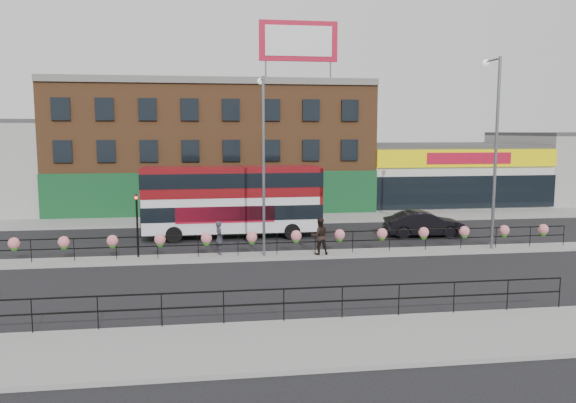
{
  "coord_description": "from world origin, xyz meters",
  "views": [
    {
      "loc": [
        -4.41,
        -28.09,
        6.49
      ],
      "look_at": [
        0.0,
        3.0,
        2.5
      ],
      "focal_mm": 35.0,
      "sensor_mm": 36.0,
      "label": 1
    }
  ],
  "objects": [
    {
      "name": "pedestrian_b",
      "position": [
        1.17,
        -0.28,
        1.1
      ],
      "size": [
        0.98,
        0.8,
        1.9
      ],
      "primitive_type": "imported",
      "rotation": [
        0.0,
        0.0,
        3.18
      ],
      "color": "black",
      "rests_on": "median"
    },
    {
      "name": "ground",
      "position": [
        0.0,
        0.0,
        0.0
      ],
      "size": [
        120.0,
        120.0,
        0.0
      ],
      "primitive_type": "plane",
      "color": "black",
      "rests_on": "ground"
    },
    {
      "name": "median",
      "position": [
        0.0,
        0.0,
        0.07
      ],
      "size": [
        60.0,
        1.6,
        0.15
      ],
      "primitive_type": "cube",
      "color": "gray",
      "rests_on": "ground"
    },
    {
      "name": "traffic_light_median",
      "position": [
        -8.0,
        0.39,
        2.47
      ],
      "size": [
        0.15,
        0.28,
        3.65
      ],
      "color": "black",
      "rests_on": "median"
    },
    {
      "name": "lamp_column_west",
      "position": [
        -1.69,
        0.05,
        5.49
      ],
      "size": [
        0.32,
        1.58,
        9.01
      ],
      "color": "slate",
      "rests_on": "median"
    },
    {
      "name": "car",
      "position": [
        8.62,
        4.32,
        0.79
      ],
      "size": [
        2.59,
        5.12,
        1.58
      ],
      "primitive_type": "imported",
      "rotation": [
        0.0,
        0.0,
        1.47
      ],
      "color": "black",
      "rests_on": "ground"
    },
    {
      "name": "median_railing",
      "position": [
        -0.0,
        0.0,
        1.05
      ],
      "size": [
        30.04,
        0.56,
        1.23
      ],
      "color": "black",
      "rests_on": "median"
    },
    {
      "name": "north_pavement",
      "position": [
        0.0,
        12.0,
        0.07
      ],
      "size": [
        60.0,
        4.0,
        0.15
      ],
      "primitive_type": "cube",
      "color": "gray",
      "rests_on": "ground"
    },
    {
      "name": "lamp_column_east",
      "position": [
        10.68,
        0.11,
        6.19
      ],
      "size": [
        0.37,
        1.79,
        10.19
      ],
      "color": "slate",
      "rests_on": "median"
    },
    {
      "name": "yellow_line_outer",
      "position": [
        0.0,
        -9.88,
        0.01
      ],
      "size": [
        60.0,
        0.1,
        0.01
      ],
      "primitive_type": "cube",
      "color": "gold",
      "rests_on": "ground"
    },
    {
      "name": "brick_building",
      "position": [
        -4.0,
        19.96,
        5.13
      ],
      "size": [
        25.0,
        12.21,
        10.3
      ],
      "color": "brown",
      "rests_on": "ground"
    },
    {
      "name": "supermarket",
      "position": [
        16.0,
        19.9,
        2.65
      ],
      "size": [
        15.0,
        12.25,
        5.3
      ],
      "color": "silver",
      "rests_on": "ground"
    },
    {
      "name": "double_decker_bus",
      "position": [
        -2.96,
        5.74,
        2.66
      ],
      "size": [
        10.74,
        2.8,
        4.33
      ],
      "color": "silver",
      "rests_on": "ground"
    },
    {
      "name": "billboard",
      "position": [
        2.5,
        14.99,
        13.18
      ],
      "size": [
        6.0,
        0.29,
        4.4
      ],
      "color": "#A90C27",
      "rests_on": "brick_building"
    },
    {
      "name": "south_railing",
      "position": [
        -2.0,
        -10.1,
        0.96
      ],
      "size": [
        20.04,
        0.05,
        1.12
      ],
      "color": "black",
      "rests_on": "south_pavement"
    },
    {
      "name": "yellow_line_inner",
      "position": [
        0.0,
        -9.7,
        0.01
      ],
      "size": [
        60.0,
        0.1,
        0.01
      ],
      "primitive_type": "cube",
      "color": "gold",
      "rests_on": "ground"
    },
    {
      "name": "pedestrian_a",
      "position": [
        -3.93,
        0.46,
        1.01
      ],
      "size": [
        0.86,
        0.77,
        1.72
      ],
      "primitive_type": "imported",
      "rotation": [
        0.0,
        0.0,
        1.87
      ],
      "color": "#31303C",
      "rests_on": "median"
    },
    {
      "name": "south_pavement",
      "position": [
        0.0,
        -12.0,
        0.07
      ],
      "size": [
        60.0,
        4.0,
        0.15
      ],
      "primitive_type": "cube",
      "color": "gray",
      "rests_on": "ground"
    }
  ]
}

